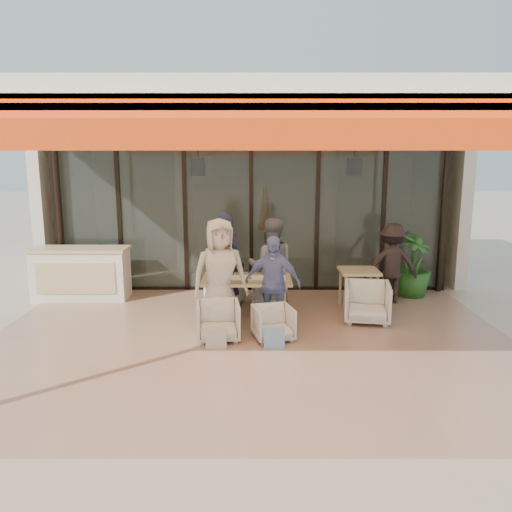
{
  "coord_description": "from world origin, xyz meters",
  "views": [
    {
      "loc": [
        0.11,
        -7.16,
        2.73
      ],
      "look_at": [
        0.1,
        0.9,
        1.15
      ],
      "focal_mm": 35.0,
      "sensor_mm": 36.0,
      "label": 1
    }
  ],
  "objects_px": {
    "dining_table": "(246,281)",
    "diner_grey": "(271,266)",
    "host_counter": "(81,273)",
    "diner_cream": "(220,275)",
    "diner_navy": "(224,263)",
    "side_table": "(359,275)",
    "potted_palm": "(413,265)",
    "standing_woman": "(392,264)",
    "chair_near_right": "(273,321)",
    "chair_far_right": "(270,288)",
    "chair_far_left": "(226,288)",
    "chair_near_left": "(218,319)",
    "diner_periwinkle": "(272,283)",
    "side_chair": "(367,300)"
  },
  "relations": [
    {
      "from": "chair_far_right",
      "to": "chair_near_right",
      "type": "relative_size",
      "value": 1.06
    },
    {
      "from": "host_counter",
      "to": "diner_periwinkle",
      "type": "xyz_separation_m",
      "value": [
        3.68,
        -1.71,
        0.24
      ]
    },
    {
      "from": "chair_near_right",
      "to": "standing_woman",
      "type": "relative_size",
      "value": 0.38
    },
    {
      "from": "chair_far_right",
      "to": "standing_woman",
      "type": "xyz_separation_m",
      "value": [
        2.3,
        0.08,
        0.46
      ]
    },
    {
      "from": "dining_table",
      "to": "diner_grey",
      "type": "height_order",
      "value": "diner_grey"
    },
    {
      "from": "diner_periwinkle",
      "to": "standing_woman",
      "type": "bearing_deg",
      "value": 45.86
    },
    {
      "from": "side_chair",
      "to": "chair_far_right",
      "type": "bearing_deg",
      "value": 155.87
    },
    {
      "from": "chair_far_left",
      "to": "dining_table",
      "type": "bearing_deg",
      "value": 133.22
    },
    {
      "from": "host_counter",
      "to": "diner_cream",
      "type": "bearing_deg",
      "value": -30.99
    },
    {
      "from": "host_counter",
      "to": "diner_grey",
      "type": "relative_size",
      "value": 1.08
    },
    {
      "from": "diner_cream",
      "to": "side_chair",
      "type": "xyz_separation_m",
      "value": [
        2.45,
        0.34,
        -0.52
      ]
    },
    {
      "from": "chair_near_right",
      "to": "side_table",
      "type": "bearing_deg",
      "value": 29.91
    },
    {
      "from": "diner_cream",
      "to": "standing_woman",
      "type": "distance_m",
      "value": 3.48
    },
    {
      "from": "host_counter",
      "to": "chair_far_right",
      "type": "distance_m",
      "value": 3.7
    },
    {
      "from": "side_table",
      "to": "chair_near_left",
      "type": "bearing_deg",
      "value": -146.95
    },
    {
      "from": "chair_far_right",
      "to": "potted_palm",
      "type": "xyz_separation_m",
      "value": [
        2.85,
        0.53,
        0.34
      ]
    },
    {
      "from": "host_counter",
      "to": "diner_navy",
      "type": "relative_size",
      "value": 1.03
    },
    {
      "from": "diner_grey",
      "to": "diner_cream",
      "type": "distance_m",
      "value": 1.23
    },
    {
      "from": "side_table",
      "to": "potted_palm",
      "type": "height_order",
      "value": "potted_palm"
    },
    {
      "from": "diner_navy",
      "to": "chair_far_left",
      "type": "bearing_deg",
      "value": -101.48
    },
    {
      "from": "dining_table",
      "to": "diner_cream",
      "type": "distance_m",
      "value": 0.65
    },
    {
      "from": "chair_near_right",
      "to": "diner_navy",
      "type": "relative_size",
      "value": 0.32
    },
    {
      "from": "chair_far_left",
      "to": "diner_cream",
      "type": "bearing_deg",
      "value": 109.63
    },
    {
      "from": "diner_periwinkle",
      "to": "potted_palm",
      "type": "relative_size",
      "value": 1.18
    },
    {
      "from": "chair_near_right",
      "to": "diner_cream",
      "type": "xyz_separation_m",
      "value": [
        -0.84,
        0.5,
        0.61
      ]
    },
    {
      "from": "chair_far_left",
      "to": "potted_palm",
      "type": "distance_m",
      "value": 3.74
    },
    {
      "from": "host_counter",
      "to": "diner_cream",
      "type": "xyz_separation_m",
      "value": [
        2.84,
        -1.71,
        0.37
      ]
    },
    {
      "from": "standing_woman",
      "to": "chair_far_left",
      "type": "bearing_deg",
      "value": 2.57
    },
    {
      "from": "diner_grey",
      "to": "diner_periwinkle",
      "type": "bearing_deg",
      "value": 89.97
    },
    {
      "from": "host_counter",
      "to": "diner_navy",
      "type": "bearing_deg",
      "value": -15.84
    },
    {
      "from": "host_counter",
      "to": "diner_cream",
      "type": "height_order",
      "value": "diner_cream"
    },
    {
      "from": "dining_table",
      "to": "chair_far_right",
      "type": "relative_size",
      "value": 2.41
    },
    {
      "from": "chair_near_left",
      "to": "standing_woman",
      "type": "bearing_deg",
      "value": 25.98
    },
    {
      "from": "diner_navy",
      "to": "dining_table",
      "type": "bearing_deg",
      "value": 121.43
    },
    {
      "from": "diner_navy",
      "to": "standing_woman",
      "type": "xyz_separation_m",
      "value": [
        3.14,
        0.58,
        -0.13
      ]
    },
    {
      "from": "diner_periwinkle",
      "to": "side_table",
      "type": "xyz_separation_m",
      "value": [
        1.61,
        1.09,
        -0.13
      ]
    },
    {
      "from": "chair_near_left",
      "to": "chair_far_left",
      "type": "bearing_deg",
      "value": 83.74
    },
    {
      "from": "chair_far_left",
      "to": "host_counter",
      "type": "bearing_deg",
      "value": 13.48
    },
    {
      "from": "chair_far_left",
      "to": "side_table",
      "type": "bearing_deg",
      "value": -167.53
    },
    {
      "from": "side_table",
      "to": "potted_palm",
      "type": "bearing_deg",
      "value": 33.81
    },
    {
      "from": "potted_palm",
      "to": "host_counter",
      "type": "bearing_deg",
      "value": -178.08
    },
    {
      "from": "diner_grey",
      "to": "potted_palm",
      "type": "xyz_separation_m",
      "value": [
        2.85,
        1.03,
        -0.2
      ]
    },
    {
      "from": "host_counter",
      "to": "chair_near_right",
      "type": "height_order",
      "value": "host_counter"
    },
    {
      "from": "host_counter",
      "to": "potted_palm",
      "type": "distance_m",
      "value": 6.54
    },
    {
      "from": "side_table",
      "to": "chair_near_right",
      "type": "bearing_deg",
      "value": -135.28
    },
    {
      "from": "diner_periwinkle",
      "to": "chair_near_right",
      "type": "bearing_deg",
      "value": -76.9
    },
    {
      "from": "diner_cream",
      "to": "standing_woman",
      "type": "bearing_deg",
      "value": 8.46
    },
    {
      "from": "dining_table",
      "to": "diner_grey",
      "type": "relative_size",
      "value": 0.88
    },
    {
      "from": "chair_near_left",
      "to": "potted_palm",
      "type": "bearing_deg",
      "value": 27.05
    },
    {
      "from": "chair_far_left",
      "to": "chair_near_left",
      "type": "distance_m",
      "value": 1.9
    }
  ]
}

